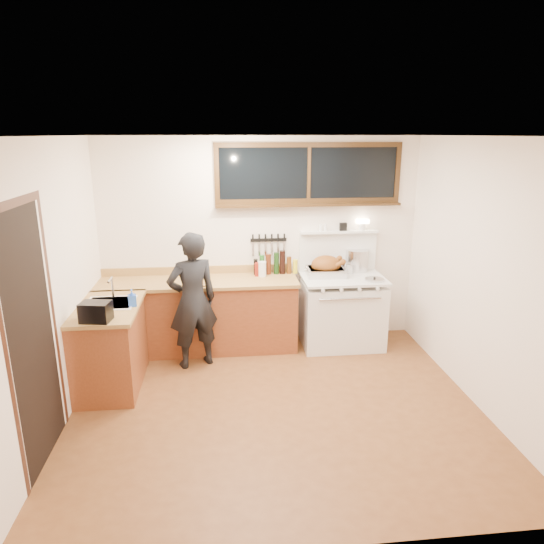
{
  "coord_description": "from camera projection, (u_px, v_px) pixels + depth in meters",
  "views": [
    {
      "loc": [
        -0.5,
        -4.25,
        2.62
      ],
      "look_at": [
        0.05,
        0.85,
        1.15
      ],
      "focal_mm": 32.0,
      "sensor_mm": 36.0,
      "label": 1
    }
  ],
  "objects": [
    {
      "name": "back_window",
      "position": [
        309.0,
        180.0,
        5.97
      ],
      "size": [
        2.32,
        0.13,
        0.77
      ],
      "color": "black",
      "rests_on": "room_shell"
    },
    {
      "name": "saucepan",
      "position": [
        347.0,
        268.0,
        6.21
      ],
      "size": [
        0.2,
        0.29,
        0.12
      ],
      "color": "silver",
      "rests_on": "vintage_stove"
    },
    {
      "name": "man",
      "position": [
        193.0,
        301.0,
        5.49
      ],
      "size": [
        0.68,
        0.57,
        1.59
      ],
      "color": "black",
      "rests_on": "ground"
    },
    {
      "name": "room_shell",
      "position": [
        276.0,
        245.0,
        4.38
      ],
      "size": [
        4.1,
        3.6,
        2.65
      ],
      "color": "white",
      "rests_on": "ground"
    },
    {
      "name": "roast_turkey",
      "position": [
        326.0,
        267.0,
        6.07
      ],
      "size": [
        0.51,
        0.37,
        0.26
      ],
      "color": "silver",
      "rests_on": "vintage_stove"
    },
    {
      "name": "counter_left",
      "position": [
        111.0,
        346.0,
        5.14
      ],
      "size": [
        0.64,
        1.09,
        0.9
      ],
      "color": "brown",
      "rests_on": "ground"
    },
    {
      "name": "left_doorway",
      "position": [
        33.0,
        336.0,
        3.81
      ],
      "size": [
        0.02,
        1.04,
        2.17
      ],
      "color": "black",
      "rests_on": "ground"
    },
    {
      "name": "pot_lid",
      "position": [
        374.0,
        279.0,
        5.89
      ],
      "size": [
        0.31,
        0.31,
        0.04
      ],
      "color": "silver",
      "rests_on": "vintage_stove"
    },
    {
      "name": "knife_strip",
      "position": [
        269.0,
        241.0,
        6.14
      ],
      "size": [
        0.46,
        0.03,
        0.28
      ],
      "color": "black",
      "rests_on": "room_shell"
    },
    {
      "name": "counter_back",
      "position": [
        199.0,
        315.0,
        6.02
      ],
      "size": [
        2.44,
        0.64,
        1.0
      ],
      "color": "brown",
      "rests_on": "ground"
    },
    {
      "name": "cutting_board",
      "position": [
        195.0,
        279.0,
        5.75
      ],
      "size": [
        0.39,
        0.3,
        0.13
      ],
      "color": "#A77E42",
      "rests_on": "counter_back"
    },
    {
      "name": "pitcher",
      "position": [
        262.0,
        269.0,
        6.03
      ],
      "size": [
        0.12,
        0.12,
        0.19
      ],
      "color": "white",
      "rests_on": "counter_back"
    },
    {
      "name": "soap_bottle",
      "position": [
        132.0,
        298.0,
        4.99
      ],
      "size": [
        0.1,
        0.1,
        0.18
      ],
      "color": "blue",
      "rests_on": "counter_left"
    },
    {
      "name": "sink_unit",
      "position": [
        111.0,
        308.0,
        5.1
      ],
      "size": [
        0.5,
        0.45,
        0.37
      ],
      "color": "white",
      "rests_on": "counter_left"
    },
    {
      "name": "vintage_stove",
      "position": [
        342.0,
        309.0,
        6.16
      ],
      "size": [
        1.02,
        0.74,
        1.57
      ],
      "color": "white",
      "rests_on": "ground"
    },
    {
      "name": "ground_plane",
      "position": [
        276.0,
        407.0,
        4.84
      ],
      "size": [
        4.0,
        3.5,
        0.02
      ],
      "primitive_type": "cube",
      "color": "brown"
    },
    {
      "name": "bottle_cluster",
      "position": [
        276.0,
        264.0,
        6.13
      ],
      "size": [
        0.56,
        0.07,
        0.3
      ],
      "color": "black",
      "rests_on": "counter_back"
    },
    {
      "name": "coffee_tin",
      "position": [
        259.0,
        269.0,
        6.06
      ],
      "size": [
        0.12,
        0.1,
        0.16
      ],
      "color": "maroon",
      "rests_on": "counter_back"
    },
    {
      "name": "toaster",
      "position": [
        96.0,
        312.0,
        4.59
      ],
      "size": [
        0.3,
        0.23,
        0.19
      ],
      "color": "black",
      "rests_on": "counter_left"
    },
    {
      "name": "stockpot",
      "position": [
        357.0,
        260.0,
        6.28
      ],
      "size": [
        0.36,
        0.36,
        0.28
      ],
      "color": "silver",
      "rests_on": "vintage_stove"
    }
  ]
}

